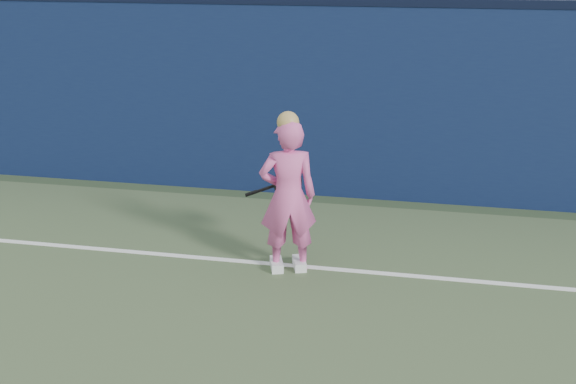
# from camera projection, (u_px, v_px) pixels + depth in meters

# --- Properties ---
(backstop_wall) EXTENTS (24.00, 0.40, 2.50)m
(backstop_wall) POSITION_uv_depth(u_px,v_px,m) (316.00, 101.00, 9.55)
(backstop_wall) COLOR #0D193D
(backstop_wall) RESTS_ON ground
(wall_cap) EXTENTS (24.00, 0.42, 0.10)m
(wall_cap) POSITION_uv_depth(u_px,v_px,m) (317.00, 0.00, 9.13)
(wall_cap) COLOR black
(wall_cap) RESTS_ON backstop_wall
(player) EXTENTS (0.67, 0.54, 1.68)m
(player) POSITION_uv_depth(u_px,v_px,m) (288.00, 196.00, 7.29)
(player) COLOR #DB559B
(player) RESTS_ON ground
(racket) EXTENTS (0.60, 0.29, 0.34)m
(racket) POSITION_uv_depth(u_px,v_px,m) (285.00, 183.00, 7.72)
(racket) COLOR black
(racket) RESTS_ON ground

